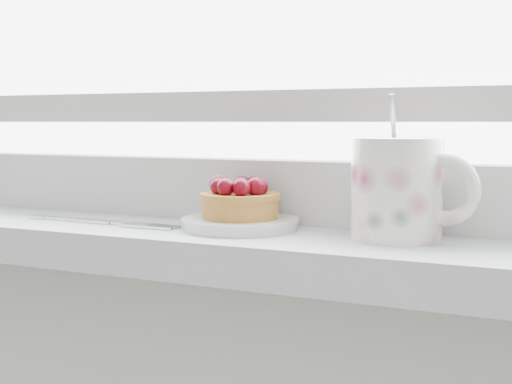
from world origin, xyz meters
The scene contains 4 objects.
saucer centered at (-0.05, 1.90, 0.95)m, with size 0.12×0.12×0.01m, color silver.
raspberry_tart centered at (-0.05, 1.90, 0.97)m, with size 0.08×0.08×0.04m.
floral_mug centered at (0.12, 1.90, 0.99)m, with size 0.13×0.10×0.14m.
fork centered at (-0.21, 1.87, 0.94)m, with size 0.20×0.03×0.00m.
Camera 1 is at (0.28, 1.23, 1.05)m, focal length 50.00 mm.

